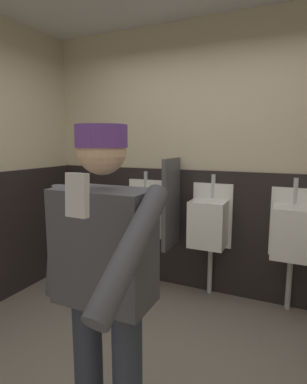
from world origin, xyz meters
TOP-DOWN VIEW (x-y plane):
  - wall_back at (0.00, 1.65)m, footprint 4.14×0.12m
  - wainscot_band_back at (0.00, 1.57)m, footprint 3.54×0.03m
  - urinal_left at (-0.67, 1.43)m, footprint 0.40×0.34m
  - urinal_middle at (0.08, 1.43)m, footprint 0.40×0.34m
  - urinal_right at (0.83, 1.43)m, footprint 0.40×0.34m
  - privacy_divider_panel at (-0.29, 1.36)m, footprint 0.04×0.40m
  - person at (0.06, -0.38)m, footprint 0.66×0.60m
  - cell_phone at (0.33, -0.88)m, footprint 0.06×0.03m

SIDE VIEW (x-z plane):
  - wainscot_band_back at x=0.00m, z-range 0.00..1.27m
  - urinal_left at x=-0.67m, z-range 0.16..1.40m
  - urinal_middle at x=0.08m, z-range 0.16..1.40m
  - urinal_right at x=0.83m, z-range 0.16..1.40m
  - privacy_divider_panel at x=-0.29m, z-range 0.50..1.40m
  - person at x=0.06m, z-range 0.14..1.77m
  - wall_back at x=0.00m, z-range 0.00..2.73m
  - cell_phone at x=0.33m, z-range 1.37..1.48m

